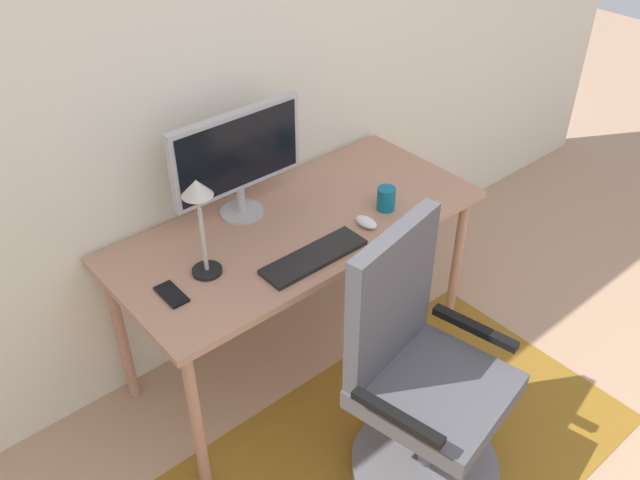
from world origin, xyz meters
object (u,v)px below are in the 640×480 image
object	(u,v)px
computer_mouse	(366,222)
monitor	(237,155)
cell_phone	(171,294)
office_chair	(419,391)
coffee_cup	(386,199)
desk_lamp	(199,208)
desk	(299,237)
keyboard	(314,257)

from	to	relation	value
computer_mouse	monitor	bearing A→B (deg)	129.39
cell_phone	office_chair	size ratio (longest dim) A/B	0.13
computer_mouse	office_chair	xyz separation A→B (m)	(-0.23, -0.54, -0.35)
computer_mouse	coffee_cup	bearing A→B (deg)	14.19
office_chair	desk_lamp	bearing A→B (deg)	109.22
desk	monitor	distance (m)	0.42
monitor	computer_mouse	bearing A→B (deg)	-50.61
monitor	coffee_cup	world-z (taller)	monitor
desk	monitor	bearing A→B (deg)	123.04
monitor	keyboard	size ratio (longest dim) A/B	1.36
cell_phone	desk_lamp	bearing A→B (deg)	10.03
desk_lamp	office_chair	distance (m)	1.02
desk	monitor	xyz separation A→B (m)	(-0.13, 0.20, 0.34)
keyboard	office_chair	world-z (taller)	office_chair
monitor	computer_mouse	distance (m)	0.57
cell_phone	office_chair	bearing A→B (deg)	-49.22
keyboard	cell_phone	size ratio (longest dim) A/B	3.07
desk	desk_lamp	world-z (taller)	desk_lamp
monitor	coffee_cup	xyz separation A→B (m)	(0.47, -0.36, -0.22)
monitor	office_chair	world-z (taller)	monitor
keyboard	coffee_cup	xyz separation A→B (m)	(0.44, 0.07, 0.04)
computer_mouse	desk_lamp	size ratio (longest dim) A/B	0.27
desk_lamp	office_chair	xyz separation A→B (m)	(0.41, -0.70, -0.62)
office_chair	desk	bearing A→B (deg)	75.69
desk	coffee_cup	world-z (taller)	coffee_cup
keyboard	coffee_cup	size ratio (longest dim) A/B	4.40
desk	keyboard	distance (m)	0.26
monitor	cell_phone	size ratio (longest dim) A/B	4.17
monitor	cell_phone	distance (m)	0.61
desk_lamp	monitor	bearing A→B (deg)	36.12
computer_mouse	cell_phone	bearing A→B (deg)	170.64
coffee_cup	office_chair	xyz separation A→B (m)	(-0.38, -0.58, -0.38)
desk	desk_lamp	bearing A→B (deg)	-176.20
desk	office_chair	bearing A→B (deg)	-93.25
desk	computer_mouse	world-z (taller)	computer_mouse
keyboard	office_chair	size ratio (longest dim) A/B	0.41
monitor	cell_phone	bearing A→B (deg)	-151.65
desk_lamp	coffee_cup	bearing A→B (deg)	-8.95
desk	cell_phone	xyz separation A→B (m)	(-0.62, -0.06, 0.08)
keyboard	computer_mouse	distance (m)	0.30
desk	computer_mouse	xyz separation A→B (m)	(0.19, -0.19, 0.09)
desk	computer_mouse	distance (m)	0.29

